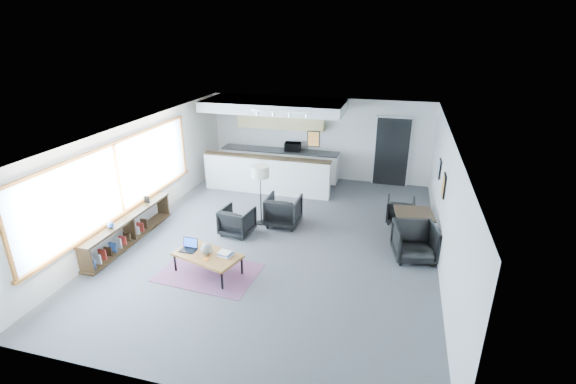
% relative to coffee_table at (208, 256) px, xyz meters
% --- Properties ---
extents(room, '(7.02, 9.02, 2.62)m').
position_rel_coffee_table_xyz_m(room, '(0.99, 1.73, 0.90)').
color(room, '#4A4A4D').
rests_on(room, ground).
extents(window, '(0.10, 5.95, 1.66)m').
position_rel_coffee_table_xyz_m(window, '(-2.47, 0.83, 1.05)').
color(window, '#8CBFFF').
rests_on(window, room).
extents(console, '(0.35, 3.00, 0.80)m').
position_rel_coffee_table_xyz_m(console, '(-2.31, 0.68, -0.07)').
color(console, '#322211').
rests_on(console, floor).
extents(kitchenette, '(4.20, 1.96, 2.60)m').
position_rel_coffee_table_xyz_m(kitchenette, '(-0.21, 5.44, 0.98)').
color(kitchenette, white).
rests_on(kitchenette, floor).
extents(doorway, '(1.10, 0.12, 2.15)m').
position_rel_coffee_table_xyz_m(doorway, '(3.29, 6.15, 0.67)').
color(doorway, black).
rests_on(doorway, room).
extents(track_light, '(1.60, 0.07, 0.15)m').
position_rel_coffee_table_xyz_m(track_light, '(0.40, 3.93, 2.13)').
color(track_light, silver).
rests_on(track_light, room).
extents(wall_art_lower, '(0.03, 0.38, 0.48)m').
position_rel_coffee_table_xyz_m(wall_art_lower, '(4.46, 2.13, 1.15)').
color(wall_art_lower, black).
rests_on(wall_art_lower, room).
extents(wall_art_upper, '(0.03, 0.34, 0.44)m').
position_rel_coffee_table_xyz_m(wall_art_upper, '(4.46, 3.43, 1.10)').
color(wall_art_upper, black).
rests_on(wall_art_upper, room).
extents(kilim_rug, '(2.03, 1.45, 0.01)m').
position_rel_coffee_table_xyz_m(kilim_rug, '(0.00, 0.00, -0.39)').
color(kilim_rug, '#61324C').
rests_on(kilim_rug, floor).
extents(coffee_table, '(1.47, 1.05, 0.43)m').
position_rel_coffee_table_xyz_m(coffee_table, '(0.00, 0.00, 0.00)').
color(coffee_table, brown).
rests_on(coffee_table, floor).
extents(laptop, '(0.33, 0.27, 0.23)m').
position_rel_coffee_table_xyz_m(laptop, '(-0.44, 0.08, 0.10)').
color(laptop, black).
rests_on(laptop, coffee_table).
extents(ceramic_pot, '(0.23, 0.23, 0.23)m').
position_rel_coffee_table_xyz_m(ceramic_pot, '(-0.01, 0.00, 0.15)').
color(ceramic_pot, gray).
rests_on(ceramic_pot, coffee_table).
extents(book_stack, '(0.33, 0.28, 0.09)m').
position_rel_coffee_table_xyz_m(book_stack, '(0.37, 0.04, 0.07)').
color(book_stack, silver).
rests_on(book_stack, coffee_table).
extents(coaster, '(0.10, 0.10, 0.01)m').
position_rel_coffee_table_xyz_m(coaster, '(0.06, -0.19, 0.04)').
color(coaster, '#E5590C').
rests_on(coaster, coffee_table).
extents(armchair_left, '(0.78, 0.75, 0.73)m').
position_rel_coffee_table_xyz_m(armchair_left, '(-0.07, 1.76, -0.04)').
color(armchair_left, black).
rests_on(armchair_left, floor).
extents(armchair_right, '(0.81, 0.76, 0.83)m').
position_rel_coffee_table_xyz_m(armchair_right, '(0.86, 2.54, 0.01)').
color(armchair_right, black).
rests_on(armchair_right, floor).
extents(floor_lamp, '(0.54, 0.54, 1.52)m').
position_rel_coffee_table_xyz_m(floor_lamp, '(0.30, 2.44, 0.92)').
color(floor_lamp, black).
rests_on(floor_lamp, floor).
extents(dining_table, '(0.94, 0.94, 0.70)m').
position_rel_coffee_table_xyz_m(dining_table, '(3.96, 2.50, 0.24)').
color(dining_table, '#322211').
rests_on(dining_table, floor).
extents(dining_chair_near, '(0.84, 0.80, 0.73)m').
position_rel_coffee_table_xyz_m(dining_chair_near, '(3.99, 1.68, -0.03)').
color(dining_chair_near, black).
rests_on(dining_chair_near, floor).
extents(dining_chair_far, '(0.57, 0.54, 0.59)m').
position_rel_coffee_table_xyz_m(dining_chair_far, '(3.67, 3.45, -0.11)').
color(dining_chair_far, black).
rests_on(dining_chair_far, floor).
extents(microwave, '(0.51, 0.31, 0.33)m').
position_rel_coffee_table_xyz_m(microwave, '(0.22, 5.88, 0.70)').
color(microwave, black).
rests_on(microwave, kitchenette).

